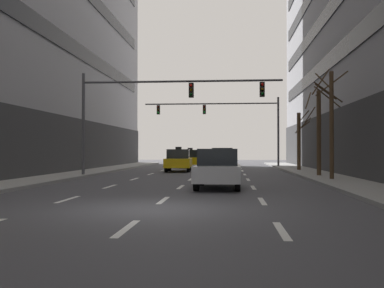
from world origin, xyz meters
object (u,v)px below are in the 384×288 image
Objects in this scene: car_driving_3 at (222,158)px; traffic_signal_1 at (229,116)px; taxi_driving_2 at (190,159)px; street_tree_1 at (299,139)px; street_tree_0 at (331,121)px; traffic_signal_0 at (156,100)px; car_driving_1 at (218,169)px; taxi_driving_4 at (179,160)px; street_tree_2 at (320,128)px.

traffic_signal_1 is (0.58, 2.79, 3.80)m from car_driving_3.
street_tree_1 is (8.55, -6.61, 1.57)m from taxi_driving_2.
street_tree_1 is at bearing -56.19° from traffic_signal_1.
traffic_signal_0 is at bearing 162.58° from street_tree_0.
traffic_signal_1 reaches higher than street_tree_1.
traffic_signal_0 is at bearing -105.48° from traffic_signal_1.
car_driving_1 is 0.99× the size of taxi_driving_4.
car_driving_1 is 9.02m from traffic_signal_0.
car_driving_3 is at bearing -31.20° from taxi_driving_2.
taxi_driving_2 is at bearing 88.10° from taxi_driving_4.
taxi_driving_4 is 13.31m from street_tree_0.
taxi_driving_2 is 19.12m from street_tree_0.
street_tree_0 is 1.25× the size of street_tree_1.
street_tree_1 is at bearing 89.87° from street_tree_2.
street_tree_0 is at bearing -63.48° from taxi_driving_2.
street_tree_0 is (8.48, -16.99, 2.25)m from taxi_driving_2.
traffic_signal_1 is at bearing 78.28° from car_driving_3.
car_driving_1 is 0.77× the size of street_tree_0.
street_tree_2 is at bearing 53.41° from car_driving_1.
street_tree_2 is (8.77, -6.76, 2.01)m from taxi_driving_4.
car_driving_1 is 9.52m from street_tree_2.
taxi_driving_2 is at bearing 142.31° from street_tree_1.
street_tree_1 reaches higher than taxi_driving_2.
traffic_signal_1 is 9.53m from street_tree_1.
taxi_driving_2 is 0.94× the size of street_tree_1.
street_tree_0 reaches higher than street_tree_1.
street_tree_0 is at bearing -90.98° from street_tree_2.
traffic_signal_1 is 18.84m from street_tree_0.
street_tree_2 reaches higher than taxi_driving_4.
taxi_driving_2 is (-2.99, 21.42, -0.01)m from car_driving_1.
car_driving_3 is at bearing 90.46° from car_driving_1.
street_tree_0 is (5.08, -18.07, -1.64)m from traffic_signal_1.
traffic_signal_0 is 2.07× the size of street_tree_0.
traffic_signal_1 reaches higher than taxi_driving_4.
street_tree_0 is at bearing -48.36° from taxi_driving_4.
car_driving_1 is 1.01× the size of taxi_driving_2.
street_tree_0 is (5.50, 4.42, 2.24)m from car_driving_1.
taxi_driving_4 is at bearing 85.41° from traffic_signal_0.
street_tree_0 reaches higher than car_driving_3.
traffic_signal_1 is (3.64, 8.26, 3.86)m from taxi_driving_4.
car_driving_1 is 21.62m from taxi_driving_2.
car_driving_3 is 4.75m from traffic_signal_1.
traffic_signal_1 is at bearing 105.69° from street_tree_0.
street_tree_1 is (5.56, 14.81, 1.56)m from car_driving_1.
taxi_driving_2 is at bearing 116.52° from street_tree_0.
street_tree_1 is (5.14, -7.68, -2.31)m from traffic_signal_1.
taxi_driving_2 is 0.76× the size of street_tree_0.
taxi_driving_4 is 0.36× the size of traffic_signal_1.
street_tree_2 is at bearing -64.99° from car_driving_3.
street_tree_1 is (5.72, -4.89, 1.49)m from car_driving_3.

